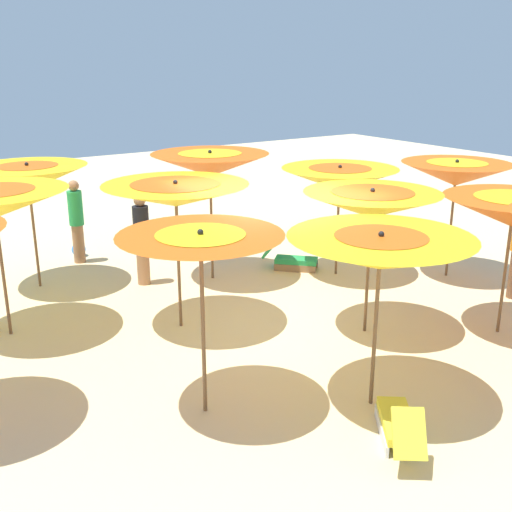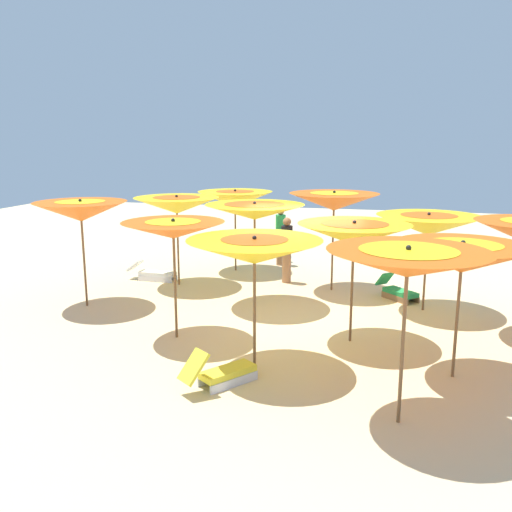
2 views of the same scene
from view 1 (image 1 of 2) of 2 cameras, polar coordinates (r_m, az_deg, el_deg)
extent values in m
cube|color=beige|center=(10.00, 1.58, -6.79)|extent=(38.46, 38.46, 0.04)
cylinder|color=brown|center=(12.63, 17.47, 2.64)|extent=(0.05, 0.05, 2.03)
cone|color=orange|center=(12.42, 17.91, 7.16)|extent=(2.07, 2.07, 0.44)
cone|color=yellow|center=(12.40, 17.95, 7.64)|extent=(1.13, 1.13, 0.24)
sphere|color=black|center=(12.38, 18.02, 8.30)|extent=(0.07, 0.07, 0.07)
cylinder|color=brown|center=(12.26, 7.51, 2.60)|extent=(0.05, 0.05, 1.91)
cone|color=yellow|center=(12.05, 7.69, 7.00)|extent=(2.24, 2.24, 0.43)
cone|color=orange|center=(12.03, 7.71, 7.49)|extent=(1.20, 1.20, 0.23)
sphere|color=black|center=(12.01, 7.74, 8.15)|extent=(0.07, 0.07, 0.07)
cylinder|color=brown|center=(11.91, -4.12, 3.05)|extent=(0.05, 0.05, 2.23)
cone|color=orange|center=(11.68, -4.24, 8.36)|extent=(2.20, 2.20, 0.43)
cone|color=yellow|center=(11.66, -4.25, 8.86)|extent=(1.18, 1.18, 0.23)
sphere|color=black|center=(11.64, -4.27, 9.54)|extent=(0.07, 0.07, 0.07)
cylinder|color=brown|center=(12.17, -19.71, 1.95)|extent=(0.05, 0.05, 2.07)
cone|color=yellow|center=(11.95, -20.22, 6.73)|extent=(2.12, 2.12, 0.45)
cone|color=orange|center=(11.93, -20.28, 7.27)|extent=(1.09, 1.09, 0.23)
sphere|color=black|center=(11.91, -20.35, 7.93)|extent=(0.07, 0.07, 0.07)
cylinder|color=brown|center=(10.26, 21.91, -1.51)|extent=(0.05, 0.05, 1.94)
cylinder|color=brown|center=(9.69, 10.26, -1.26)|extent=(0.05, 0.05, 2.04)
cone|color=yellow|center=(9.41, 10.60, 4.64)|extent=(2.06, 2.06, 0.39)
cone|color=orange|center=(9.39, 10.63, 5.14)|extent=(1.24, 1.24, 0.23)
sphere|color=black|center=(9.36, 10.68, 5.98)|extent=(0.07, 0.07, 0.07)
cylinder|color=brown|center=(9.78, -7.13, -0.60)|extent=(0.05, 0.05, 2.15)
cone|color=yellow|center=(9.50, -7.38, 5.56)|extent=(2.23, 2.23, 0.35)
cone|color=orange|center=(9.48, -7.40, 5.99)|extent=(1.37, 1.37, 0.21)
sphere|color=black|center=(9.46, -7.43, 6.76)|extent=(0.07, 0.07, 0.07)
cylinder|color=brown|center=(10.17, -22.26, -1.29)|extent=(0.05, 0.05, 2.08)
cylinder|color=brown|center=(7.67, 10.90, -6.78)|extent=(0.05, 0.05, 1.97)
cone|color=yellow|center=(7.32, 11.34, 0.27)|extent=(2.19, 2.19, 0.40)
cone|color=orange|center=(7.29, 11.39, 1.06)|extent=(1.08, 1.08, 0.20)
sphere|color=black|center=(7.26, 11.45, 1.99)|extent=(0.07, 0.07, 0.07)
cylinder|color=brown|center=(7.38, -4.88, -7.04)|extent=(0.05, 0.05, 2.09)
cone|color=orange|center=(7.01, -5.10, 0.73)|extent=(1.91, 1.91, 0.31)
cone|color=yellow|center=(6.98, -5.12, 1.35)|extent=(1.02, 1.02, 0.17)
sphere|color=black|center=(6.96, -5.14, 2.21)|extent=(0.07, 0.07, 0.07)
cube|color=olive|center=(12.89, 3.82, -0.66)|extent=(0.62, 0.63, 0.14)
cube|color=olive|center=(12.55, 3.59, -1.16)|extent=(0.62, 0.63, 0.14)
cube|color=green|center=(12.68, 3.72, -0.39)|extent=(0.85, 0.86, 0.10)
cube|color=green|center=(12.70, 1.28, 0.65)|extent=(0.46, 0.46, 0.35)
cube|color=silver|center=(7.51, 11.45, -15.37)|extent=(0.57, 0.74, 0.14)
cube|color=silver|center=(7.57, 14.10, -15.29)|extent=(0.57, 0.74, 0.14)
cube|color=yellow|center=(7.48, 12.85, -14.56)|extent=(0.81, 0.93, 0.10)
cube|color=yellow|center=(6.82, 13.89, -15.56)|extent=(0.51, 0.52, 0.44)
cylinder|color=#A3704C|center=(13.56, -15.99, 1.11)|extent=(0.24, 0.24, 0.82)
cylinder|color=green|center=(13.37, -16.27, 4.26)|extent=(0.30, 0.30, 0.71)
sphere|color=#A3704C|center=(13.27, -16.44, 6.22)|extent=(0.22, 0.22, 0.22)
cylinder|color=#A3704C|center=(11.96, -10.33, -0.68)|extent=(0.24, 0.24, 0.81)
cylinder|color=black|center=(11.75, -10.53, 2.84)|extent=(0.30, 0.30, 0.71)
sphere|color=#A3704C|center=(11.64, -10.66, 5.05)|extent=(0.22, 0.22, 0.22)
sphere|color=#337FE5|center=(14.04, -15.99, 0.58)|extent=(0.30, 0.30, 0.30)
camera|label=2|loc=(7.89, 80.59, -0.12)|focal=38.12mm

